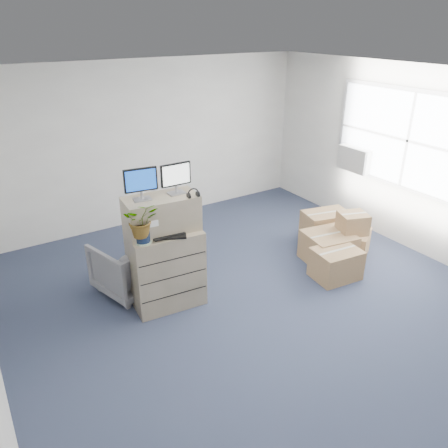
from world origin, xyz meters
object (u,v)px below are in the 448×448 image
(filing_cabinet_lower, at_px, (166,268))
(potted_plant, at_px, (142,224))
(water_bottle, at_px, (166,220))
(office_chair, at_px, (129,263))
(monitor_right, at_px, (176,177))
(keyboard, at_px, (168,236))
(monitor_left, at_px, (141,182))

(filing_cabinet_lower, distance_m, potted_plant, 0.82)
(potted_plant, bearing_deg, water_bottle, 25.12)
(water_bottle, bearing_deg, filing_cabinet_lower, -137.40)
(water_bottle, height_order, office_chair, water_bottle)
(monitor_right, bearing_deg, keyboard, -141.68)
(potted_plant, bearing_deg, monitor_left, 61.20)
(monitor_right, height_order, water_bottle, monitor_right)
(monitor_left, relative_size, monitor_right, 1.01)
(potted_plant, height_order, office_chair, potted_plant)
(keyboard, bearing_deg, filing_cabinet_lower, 106.76)
(monitor_right, distance_m, office_chair, 1.46)
(monitor_left, xyz_separation_m, keyboard, (0.19, -0.22, -0.64))
(office_chair, bearing_deg, potted_plant, 72.06)
(keyboard, height_order, office_chair, keyboard)
(filing_cabinet_lower, height_order, potted_plant, potted_plant)
(monitor_right, relative_size, potted_plant, 0.73)
(monitor_left, xyz_separation_m, monitor_right, (0.43, -0.03, -0.00))
(potted_plant, distance_m, office_chair, 1.09)
(keyboard, relative_size, potted_plant, 0.85)
(monitor_left, bearing_deg, filing_cabinet_lower, -12.88)
(potted_plant, bearing_deg, filing_cabinet_lower, 20.67)
(monitor_left, height_order, potted_plant, monitor_left)
(filing_cabinet_lower, height_order, monitor_left, monitor_left)
(monitor_left, xyz_separation_m, potted_plant, (-0.11, -0.20, -0.42))
(filing_cabinet_lower, height_order, office_chair, filing_cabinet_lower)
(monitor_right, height_order, keyboard, monitor_right)
(keyboard, xyz_separation_m, potted_plant, (-0.30, 0.02, 0.23))
(monitor_right, bearing_deg, water_bottle, 175.39)
(water_bottle, relative_size, potted_plant, 0.48)
(potted_plant, bearing_deg, keyboard, -3.28)
(monitor_left, bearing_deg, keyboard, -40.80)
(monitor_left, distance_m, keyboard, 0.71)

